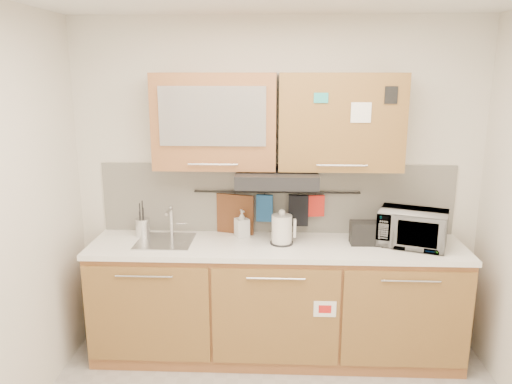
{
  "coord_description": "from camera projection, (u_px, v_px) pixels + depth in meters",
  "views": [
    {
      "loc": [
        0.0,
        -2.38,
        2.19
      ],
      "look_at": [
        -0.15,
        1.05,
        1.36
      ],
      "focal_mm": 35.0,
      "sensor_mm": 36.0,
      "label": 1
    }
  ],
  "objects": [
    {
      "name": "wall_back",
      "position": [
        277.0,
        186.0,
        3.98
      ],
      "size": [
        3.2,
        0.0,
        3.2
      ],
      "primitive_type": "plane",
      "rotation": [
        1.57,
        0.0,
        0.0
      ],
      "color": "silver",
      "rests_on": "ground"
    },
    {
      "name": "base_cabinet",
      "position": [
        276.0,
        306.0,
        3.89
      ],
      "size": [
        2.8,
        0.64,
        0.88
      ],
      "color": "#A6663B",
      "rests_on": "floor"
    },
    {
      "name": "countertop",
      "position": [
        276.0,
        246.0,
        3.77
      ],
      "size": [
        2.82,
        0.62,
        0.04
      ],
      "primitive_type": "cube",
      "color": "white",
      "rests_on": "base_cabinet"
    },
    {
      "name": "backsplash",
      "position": [
        277.0,
        198.0,
        3.99
      ],
      "size": [
        2.8,
        0.02,
        0.56
      ],
      "primitive_type": "cube",
      "color": "silver",
      "rests_on": "countertop"
    },
    {
      "name": "upper_cabinets",
      "position": [
        277.0,
        121.0,
        3.68
      ],
      "size": [
        1.82,
        0.37,
        0.7
      ],
      "color": "#A6663B",
      "rests_on": "wall_back"
    },
    {
      "name": "range_hood",
      "position": [
        277.0,
        178.0,
        3.7
      ],
      "size": [
        0.6,
        0.46,
        0.1
      ],
      "primitive_type": "cube",
      "color": "black",
      "rests_on": "upper_cabinets"
    },
    {
      "name": "sink",
      "position": [
        165.0,
        241.0,
        3.82
      ],
      "size": [
        0.42,
        0.4,
        0.26
      ],
      "color": "silver",
      "rests_on": "countertop"
    },
    {
      "name": "utensil_rail",
      "position": [
        277.0,
        192.0,
        3.94
      ],
      "size": [
        1.3,
        0.02,
        0.02
      ],
      "primitive_type": "cylinder",
      "rotation": [
        0.0,
        1.57,
        0.0
      ],
      "color": "black",
      "rests_on": "backsplash"
    },
    {
      "name": "utensil_crock",
      "position": [
        143.0,
        227.0,
        3.93
      ],
      "size": [
        0.14,
        0.14,
        0.28
      ],
      "rotation": [
        0.0,
        0.0,
        -0.28
      ],
      "color": "silver",
      "rests_on": "countertop"
    },
    {
      "name": "kettle",
      "position": [
        282.0,
        230.0,
        3.75
      ],
      "size": [
        0.19,
        0.17,
        0.27
      ],
      "rotation": [
        0.0,
        0.0,
        0.09
      ],
      "color": "silver",
      "rests_on": "countertop"
    },
    {
      "name": "toaster",
      "position": [
        365.0,
        233.0,
        3.75
      ],
      "size": [
        0.23,
        0.14,
        0.17
      ],
      "rotation": [
        0.0,
        0.0,
        0.02
      ],
      "color": "black",
      "rests_on": "countertop"
    },
    {
      "name": "microwave",
      "position": [
        412.0,
        228.0,
        3.71
      ],
      "size": [
        0.57,
        0.48,
        0.27
      ],
      "primitive_type": "imported",
      "rotation": [
        0.0,
        0.0,
        -0.36
      ],
      "color": "#999999",
      "rests_on": "countertop"
    },
    {
      "name": "soap_bottle",
      "position": [
        242.0,
        223.0,
        3.91
      ],
      "size": [
        0.13,
        0.13,
        0.22
      ],
      "primitive_type": "imported",
      "rotation": [
        0.0,
        0.0,
        0.45
      ],
      "color": "#999999",
      "rests_on": "countertop"
    },
    {
      "name": "cutting_board",
      "position": [
        235.0,
        217.0,
        3.99
      ],
      "size": [
        0.3,
        0.1,
        0.38
      ],
      "primitive_type": "cube",
      "rotation": [
        0.0,
        0.0,
        -0.27
      ],
      "color": "brown",
      "rests_on": "utensil_rail"
    },
    {
      "name": "oven_mitt",
      "position": [
        265.0,
        208.0,
        3.96
      ],
      "size": [
        0.13,
        0.04,
        0.22
      ],
      "primitive_type": "cube",
      "rotation": [
        0.0,
        0.0,
        -0.09
      ],
      "color": "#1F528F",
      "rests_on": "utensil_rail"
    },
    {
      "name": "dark_pouch",
      "position": [
        298.0,
        210.0,
        3.95
      ],
      "size": [
        0.16,
        0.05,
        0.25
      ],
      "primitive_type": "cube",
      "rotation": [
        0.0,
        0.0,
        -0.03
      ],
      "color": "black",
      "rests_on": "utensil_rail"
    },
    {
      "name": "pot_holder",
      "position": [
        316.0,
        206.0,
        3.93
      ],
      "size": [
        0.14,
        0.04,
        0.17
      ],
      "primitive_type": "cube",
      "rotation": [
        0.0,
        0.0,
        0.13
      ],
      "color": "red",
      "rests_on": "utensil_rail"
    }
  ]
}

